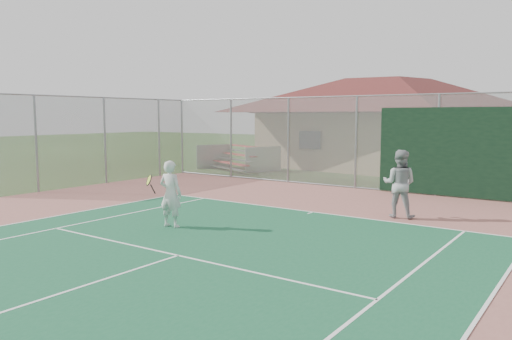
{
  "coord_description": "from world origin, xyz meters",
  "views": [
    {
      "loc": [
        6.8,
        -0.53,
        2.76
      ],
      "look_at": [
        -0.65,
        9.98,
        1.36
      ],
      "focal_mm": 35.0,
      "sensor_mm": 36.0,
      "label": 1
    }
  ],
  "objects": [
    {
      "name": "back_fence",
      "position": [
        2.11,
        16.98,
        1.67
      ],
      "size": [
        20.08,
        0.11,
        3.53
      ],
      "color": "gray",
      "rests_on": "ground"
    },
    {
      "name": "player_grey_back",
      "position": [
        2.24,
        12.59,
        0.92
      ],
      "size": [
        0.98,
        0.82,
        1.84
      ],
      "rotation": [
        0.0,
        0.0,
        3.29
      ],
      "color": "#979A9C",
      "rests_on": "ground"
    },
    {
      "name": "bleachers",
      "position": [
        -8.68,
        19.64,
        0.66
      ],
      "size": [
        4.06,
        3.19,
        1.24
      ],
      "rotation": [
        0.0,
        0.0,
        -0.42
      ],
      "color": "#B32F29",
      "rests_on": "ground"
    },
    {
      "name": "side_fence_left",
      "position": [
        -10.0,
        12.5,
        1.75
      ],
      "size": [
        0.08,
        9.0,
        3.5
      ],
      "color": "gray",
      "rests_on": "ground"
    },
    {
      "name": "clubhouse",
      "position": [
        -2.88,
        25.14,
        2.84
      ],
      "size": [
        13.75,
        9.87,
        5.6
      ],
      "rotation": [
        0.0,
        0.0,
        -0.1
      ],
      "color": "tan",
      "rests_on": "ground"
    },
    {
      "name": "player_white_front",
      "position": [
        -1.95,
        8.15,
        0.83
      ],
      "size": [
        0.97,
        0.74,
        1.65
      ],
      "rotation": [
        0.0,
        0.0,
        3.32
      ],
      "color": "silver",
      "rests_on": "ground"
    }
  ]
}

